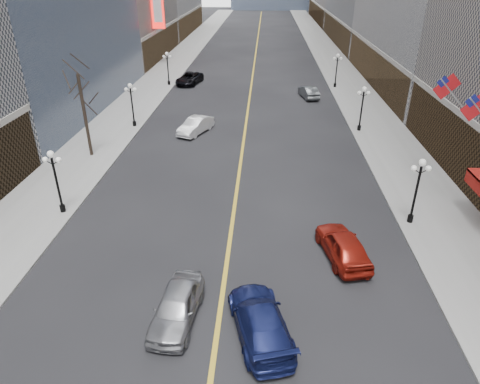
# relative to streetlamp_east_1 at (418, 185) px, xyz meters

# --- Properties ---
(sidewalk_east) EXTENTS (6.00, 230.00, 0.15)m
(sidewalk_east) POSITION_rel_streetlamp_east_1_xyz_m (2.20, 40.00, -2.83)
(sidewalk_east) COLOR gray
(sidewalk_east) RESTS_ON ground
(sidewalk_west) EXTENTS (6.00, 230.00, 0.15)m
(sidewalk_west) POSITION_rel_streetlamp_east_1_xyz_m (-25.80, 40.00, -2.83)
(sidewalk_west) COLOR gray
(sidewalk_west) RESTS_ON ground
(lane_line) EXTENTS (0.25, 200.00, 0.02)m
(lane_line) POSITION_rel_streetlamp_east_1_xyz_m (-11.80, 50.00, -2.89)
(lane_line) COLOR gold
(lane_line) RESTS_ON ground
(streetlamp_east_1) EXTENTS (1.26, 0.44, 4.52)m
(streetlamp_east_1) POSITION_rel_streetlamp_east_1_xyz_m (0.00, 0.00, 0.00)
(streetlamp_east_1) COLOR black
(streetlamp_east_1) RESTS_ON sidewalk_east
(streetlamp_east_2) EXTENTS (1.26, 0.44, 4.52)m
(streetlamp_east_2) POSITION_rel_streetlamp_east_1_xyz_m (0.00, 18.00, 0.00)
(streetlamp_east_2) COLOR black
(streetlamp_east_2) RESTS_ON sidewalk_east
(streetlamp_east_3) EXTENTS (1.26, 0.44, 4.52)m
(streetlamp_east_3) POSITION_rel_streetlamp_east_1_xyz_m (0.00, 36.00, 0.00)
(streetlamp_east_3) COLOR black
(streetlamp_east_3) RESTS_ON sidewalk_east
(streetlamp_west_1) EXTENTS (1.26, 0.44, 4.52)m
(streetlamp_west_1) POSITION_rel_streetlamp_east_1_xyz_m (-23.60, 0.00, 0.00)
(streetlamp_west_1) COLOR black
(streetlamp_west_1) RESTS_ON sidewalk_west
(streetlamp_west_2) EXTENTS (1.26, 0.44, 4.52)m
(streetlamp_west_2) POSITION_rel_streetlamp_east_1_xyz_m (-23.60, 18.00, 0.00)
(streetlamp_west_2) COLOR black
(streetlamp_west_2) RESTS_ON sidewalk_west
(streetlamp_west_3) EXTENTS (1.26, 0.44, 4.52)m
(streetlamp_west_3) POSITION_rel_streetlamp_east_1_xyz_m (-23.60, 36.00, 0.00)
(streetlamp_west_3) COLOR black
(streetlamp_west_3) RESTS_ON sidewalk_west
(flag_4) EXTENTS (2.87, 0.12, 2.87)m
(flag_4) POSITION_rel_streetlamp_east_1_xyz_m (3.51, 2.00, 4.39)
(flag_4) COLOR #B2B2B7
(flag_4) RESTS_ON ground
(flag_5) EXTENTS (2.87, 0.12, 2.87)m
(flag_5) POSITION_rel_streetlamp_east_1_xyz_m (3.51, 7.00, 4.39)
(flag_5) COLOR #B2B2B7
(flag_5) RESTS_ON ground
(tree_west_far) EXTENTS (3.60, 3.60, 7.92)m
(tree_west_far) POSITION_rel_streetlamp_east_1_xyz_m (-25.30, 10.00, 3.34)
(tree_west_far) COLOR #2D231C
(tree_west_far) RESTS_ON sidewalk_west
(car_nb_near) EXTENTS (2.36, 4.95, 1.63)m
(car_nb_near) POSITION_rel_streetlamp_east_1_xyz_m (-13.80, -9.54, -2.08)
(car_nb_near) COLOR #919398
(car_nb_near) RESTS_ON ground
(car_nb_mid) EXTENTS (3.46, 5.11, 1.59)m
(car_nb_mid) POSITION_rel_streetlamp_east_1_xyz_m (-16.81, 16.56, -2.10)
(car_nb_mid) COLOR silver
(car_nb_mid) RESTS_ON ground
(car_nb_far) EXTENTS (3.76, 6.24, 1.62)m
(car_nb_far) POSITION_rel_streetlamp_east_1_xyz_m (-20.80, 37.13, -2.09)
(car_nb_far) COLOR black
(car_nb_far) RESTS_ON ground
(car_sb_near) EXTENTS (3.66, 5.99, 1.62)m
(car_sb_near) POSITION_rel_streetlamp_east_1_xyz_m (-9.80, -10.23, -2.09)
(car_sb_near) COLOR #151C51
(car_sb_near) RESTS_ON ground
(car_sb_mid) EXTENTS (3.07, 5.36, 1.72)m
(car_sb_mid) POSITION_rel_streetlamp_east_1_xyz_m (-5.09, -4.03, -2.04)
(car_sb_mid) COLOR maroon
(car_sb_mid) RESTS_ON ground
(car_sb_far) EXTENTS (2.57, 4.86, 1.52)m
(car_sb_far) POSITION_rel_streetlamp_east_1_xyz_m (-4.16, 30.63, -2.14)
(car_sb_far) COLOR #43484A
(car_sb_far) RESTS_ON ground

